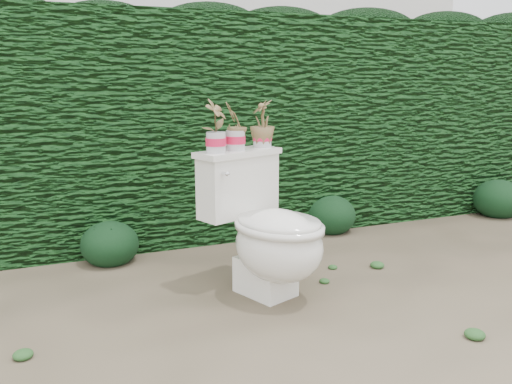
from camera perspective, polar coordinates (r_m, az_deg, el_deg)
name	(u,v)px	position (r m, az deg, el deg)	size (l,w,h in m)	color
ground	(306,299)	(2.98, 5.25, -11.20)	(60.00, 60.00, 0.00)	#7C6E55
hedge	(212,125)	(4.23, -4.63, 6.99)	(8.00, 1.00, 1.60)	#1B521B
house_wall	(160,20)	(8.66, -10.11, 17.41)	(8.00, 3.50, 4.00)	silver
toilet	(268,232)	(2.91, 1.28, -4.25)	(0.67, 0.79, 0.78)	white
potted_plant_left	(216,127)	(2.88, -4.27, 6.81)	(0.14, 0.10, 0.27)	#267C30
potted_plant_center	(235,127)	(2.97, -2.19, 6.81)	(0.14, 0.11, 0.25)	#267C30
potted_plant_right	(262,125)	(3.11, 0.67, 7.08)	(0.14, 0.14, 0.25)	#267C30
liriope_clump_1	(110,240)	(3.60, -15.17, -4.89)	(0.37, 0.37, 0.30)	#133618
liriope_clump_2	(330,212)	(4.20, 7.82, -2.05)	(0.39, 0.39, 0.31)	#133618
liriope_clump_3	(499,196)	(5.08, 24.20, -0.38)	(0.42, 0.42, 0.34)	#133618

